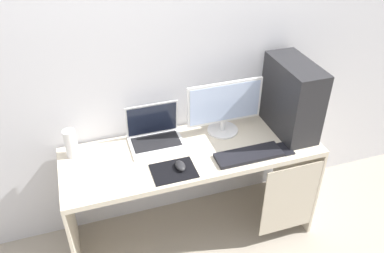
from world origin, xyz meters
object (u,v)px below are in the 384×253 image
at_px(pc_tower, 292,98).
at_px(mouse_left, 180,166).
at_px(cell_phone, 285,149).
at_px(laptop, 155,135).
at_px(monitor, 224,107).
at_px(keyboard, 249,155).
at_px(speaker, 71,143).

xyz_separation_m(pc_tower, mouse_left, (-0.81, -0.18, -0.22)).
distance_m(mouse_left, cell_phone, 0.69).
bearing_deg(pc_tower, laptop, 171.41).
height_order(mouse_left, cell_phone, mouse_left).
relative_size(pc_tower, monitor, 0.97).
distance_m(laptop, keyboard, 0.61).
height_order(monitor, keyboard, monitor).
relative_size(laptop, speaker, 1.87).
relative_size(pc_tower, keyboard, 1.16).
relative_size(monitor, keyboard, 1.20).
distance_m(monitor, mouse_left, 0.51).
xyz_separation_m(speaker, keyboard, (1.03, -0.35, -0.08)).
xyz_separation_m(pc_tower, keyboard, (-0.38, -0.20, -0.23)).
distance_m(laptop, cell_phone, 0.83).
height_order(pc_tower, laptop, pc_tower).
xyz_separation_m(pc_tower, laptop, (-0.89, 0.13, -0.19)).
distance_m(laptop, mouse_left, 0.32).
height_order(speaker, cell_phone, speaker).
relative_size(speaker, keyboard, 0.44).
distance_m(speaker, mouse_left, 0.68).
xyz_separation_m(monitor, laptop, (-0.46, 0.03, -0.14)).
height_order(laptop, cell_phone, laptop).
distance_m(pc_tower, mouse_left, 0.86).
bearing_deg(cell_phone, mouse_left, 177.69).
distance_m(speaker, keyboard, 1.09).
distance_m(pc_tower, speaker, 1.42).
height_order(speaker, keyboard, speaker).
bearing_deg(speaker, pc_tower, -6.25).
xyz_separation_m(monitor, speaker, (-0.98, 0.05, -0.10)).
bearing_deg(monitor, pc_tower, -14.01).
relative_size(pc_tower, mouse_left, 5.09).
height_order(keyboard, mouse_left, mouse_left).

